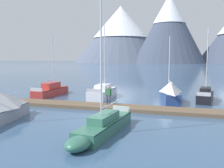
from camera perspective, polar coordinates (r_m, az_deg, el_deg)
ground_plane at (r=18.25m, az=-5.06°, el=-8.21°), size 700.00×700.00×0.00m
mountain_west_summit at (r=252.96m, az=2.05°, el=11.98°), size 93.83×93.83×56.63m
mountain_central_massif at (r=224.60m, az=13.23°, el=12.83°), size 63.09×63.09×60.03m
dock at (r=21.91m, az=-1.40°, el=-5.37°), size 22.09×2.84×0.30m
sailboat_nearest_berth at (r=30.66m, az=-13.82°, el=-1.39°), size 1.92×6.70×7.03m
sailboat_mid_dock_port at (r=27.79m, az=-1.96°, el=-1.90°), size 1.94×6.34×8.18m
sailboat_mid_dock_starboard at (r=14.57m, az=-2.44°, el=-9.88°), size 2.12×7.14×8.11m
sailboat_far_berth at (r=26.15m, az=13.31°, el=-1.79°), size 2.50×7.24×6.78m
sailboat_outer_slip at (r=27.41m, az=21.04°, el=-2.50°), size 2.17×5.46×7.67m
person_on_dock at (r=22.05m, az=-0.86°, el=-2.35°), size 0.59×0.23×1.69m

